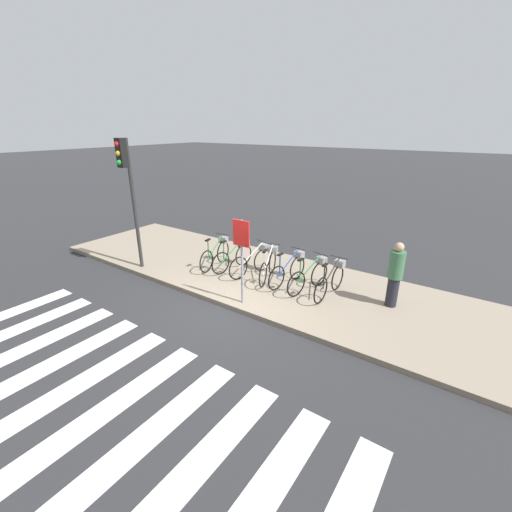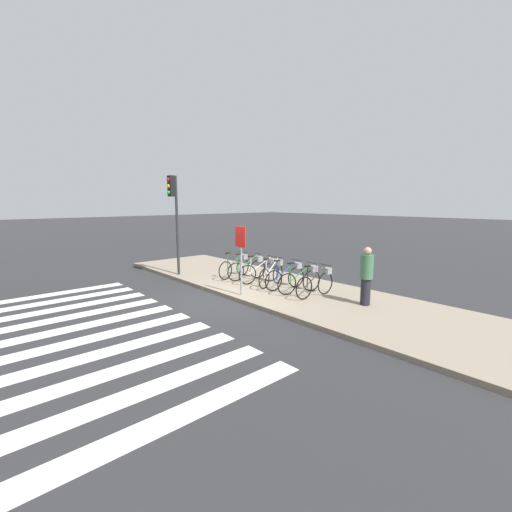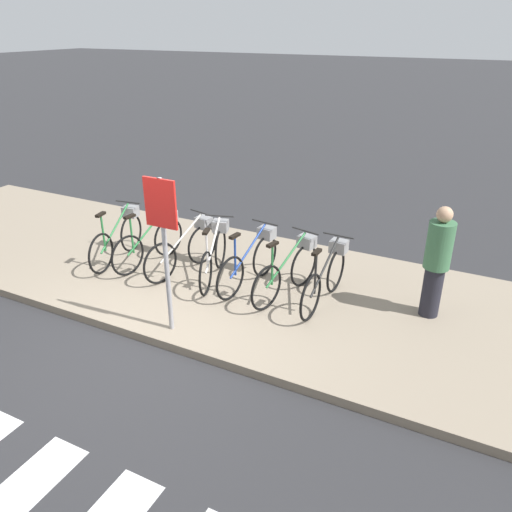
{
  "view_description": "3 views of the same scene",
  "coord_description": "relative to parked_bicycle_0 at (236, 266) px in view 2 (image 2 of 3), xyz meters",
  "views": [
    {
      "loc": [
        4.67,
        -5.49,
        4.11
      ],
      "look_at": [
        -0.13,
        1.38,
        0.89
      ],
      "focal_mm": 24.0,
      "sensor_mm": 36.0,
      "label": 1
    },
    {
      "loc": [
        7.9,
        -5.9,
        2.86
      ],
      "look_at": [
        -0.35,
        1.39,
        1.11
      ],
      "focal_mm": 24.0,
      "sensor_mm": 36.0,
      "label": 2
    },
    {
      "loc": [
        3.71,
        -4.15,
        3.78
      ],
      "look_at": [
        1.11,
        1.02,
        1.05
      ],
      "focal_mm": 35.0,
      "sensor_mm": 36.0,
      "label": 3
    }
  ],
  "objects": [
    {
      "name": "parked_bicycle_5",
      "position": [
        3.03,
        0.15,
        0.0
      ],
      "size": [
        0.52,
        1.54,
        0.97
      ],
      "color": "black",
      "rests_on": "sidewalk"
    },
    {
      "name": "traffic_light",
      "position": [
        -1.83,
        -1.45,
        2.21
      ],
      "size": [
        0.24,
        0.4,
        3.68
      ],
      "color": "#2D2D2D",
      "rests_on": "sidewalk"
    },
    {
      "name": "parked_bicycle_6",
      "position": [
        3.58,
        0.19,
        0.0
      ],
      "size": [
        0.46,
        1.57,
        0.97
      ],
      "color": "black",
      "rests_on": "sidewalk"
    },
    {
      "name": "sign_post",
      "position": [
        2.02,
        -1.4,
        0.96
      ],
      "size": [
        0.44,
        0.07,
        2.04
      ],
      "color": "#99999E",
      "rests_on": "sidewalk"
    },
    {
      "name": "parked_bicycle_3",
      "position": [
        1.78,
        0.14,
        0.0
      ],
      "size": [
        0.6,
        1.51,
        0.97
      ],
      "color": "black",
      "rests_on": "sidewalk"
    },
    {
      "name": "parked_bicycle_0",
      "position": [
        0.0,
        0.0,
        0.0
      ],
      "size": [
        0.46,
        1.56,
        0.97
      ],
      "color": "black",
      "rests_on": "sidewalk"
    },
    {
      "name": "ground_plane",
      "position": [
        1.78,
        -1.69,
        -0.55
      ],
      "size": [
        120.0,
        120.0,
        0.0
      ],
      "primitive_type": "plane",
      "color": "#2D2D30"
    },
    {
      "name": "parked_bicycle_2",
      "position": [
        1.25,
        0.13,
        0.0
      ],
      "size": [
        0.51,
        1.54,
        0.97
      ],
      "color": "black",
      "rests_on": "sidewalk"
    },
    {
      "name": "sidewalk",
      "position": [
        1.78,
        0.19,
        -0.49
      ],
      "size": [
        14.27,
        3.75,
        0.12
      ],
      "color": "gray",
      "rests_on": "ground_plane"
    },
    {
      "name": "pedestrian",
      "position": [
        4.97,
        0.49,
        0.39
      ],
      "size": [
        0.34,
        0.34,
        1.57
      ],
      "color": "#23232D",
      "rests_on": "sidewalk"
    },
    {
      "name": "parked_bicycle_4",
      "position": [
        2.4,
        0.19,
        0.0
      ],
      "size": [
        0.46,
        1.56,
        0.97
      ],
      "color": "black",
      "rests_on": "sidewalk"
    },
    {
      "name": "parked_bicycle_1",
      "position": [
        0.59,
        0.13,
        0.0
      ],
      "size": [
        0.46,
        1.56,
        0.97
      ],
      "color": "black",
      "rests_on": "sidewalk"
    }
  ]
}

